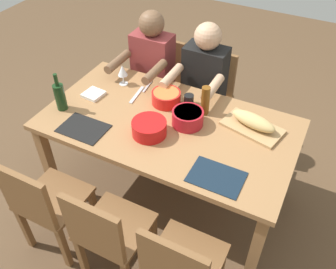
# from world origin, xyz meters

# --- Properties ---
(ground_plane) EXTENTS (8.00, 8.00, 0.00)m
(ground_plane) POSITION_xyz_m (0.00, 0.00, 0.00)
(ground_plane) COLOR brown
(dining_table) EXTENTS (1.76, 0.96, 0.74)m
(dining_table) POSITION_xyz_m (0.00, 0.00, 0.66)
(dining_table) COLOR #9E7044
(dining_table) RESTS_ON ground_plane
(chair_near_center) EXTENTS (0.40, 0.40, 0.85)m
(chair_near_center) POSITION_xyz_m (0.00, -0.80, 0.48)
(chair_near_center) COLOR brown
(chair_near_center) RESTS_ON ground_plane
(chair_near_right) EXTENTS (0.40, 0.40, 0.85)m
(chair_near_right) POSITION_xyz_m (0.48, -0.80, 0.48)
(chair_near_right) COLOR brown
(chair_near_right) RESTS_ON ground_plane
(chair_far_center) EXTENTS (0.40, 0.40, 0.85)m
(chair_far_center) POSITION_xyz_m (0.00, 0.80, 0.48)
(chair_far_center) COLOR brown
(chair_far_center) RESTS_ON ground_plane
(diner_far_center) EXTENTS (0.41, 0.53, 1.20)m
(diner_far_center) POSITION_xyz_m (-0.00, 0.62, 0.70)
(diner_far_center) COLOR #2D2D38
(diner_far_center) RESTS_ON ground_plane
(chair_near_left) EXTENTS (0.40, 0.40, 0.85)m
(chair_near_left) POSITION_xyz_m (-0.48, -0.80, 0.48)
(chair_near_left) COLOR brown
(chair_near_left) RESTS_ON ground_plane
(chair_far_left) EXTENTS (0.40, 0.40, 0.85)m
(chair_far_left) POSITION_xyz_m (-0.48, 0.80, 0.48)
(chair_far_left) COLOR brown
(chair_far_left) RESTS_ON ground_plane
(diner_far_left) EXTENTS (0.41, 0.53, 1.20)m
(diner_far_left) POSITION_xyz_m (-0.48, 0.62, 0.70)
(diner_far_left) COLOR #2D2D38
(diner_far_left) RESTS_ON ground_plane
(serving_bowl_salad) EXTENTS (0.22, 0.22, 0.11)m
(serving_bowl_salad) POSITION_xyz_m (0.13, 0.05, 0.80)
(serving_bowl_salad) COLOR #B21923
(serving_bowl_salad) RESTS_ON dining_table
(serving_bowl_greens) EXTENTS (0.23, 0.23, 0.10)m
(serving_bowl_greens) POSITION_xyz_m (-0.06, -0.16, 0.80)
(serving_bowl_greens) COLOR red
(serving_bowl_greens) RESTS_ON dining_table
(serving_bowl_fruit) EXTENTS (0.21, 0.21, 0.09)m
(serving_bowl_fruit) POSITION_xyz_m (-0.12, 0.20, 0.79)
(serving_bowl_fruit) COLOR red
(serving_bowl_fruit) RESTS_ON dining_table
(cutting_board) EXTENTS (0.44, 0.31, 0.02)m
(cutting_board) POSITION_xyz_m (0.54, 0.21, 0.75)
(cutting_board) COLOR tan
(cutting_board) RESTS_ON dining_table
(bread_loaf) EXTENTS (0.34, 0.18, 0.09)m
(bread_loaf) POSITION_xyz_m (0.54, 0.21, 0.81)
(bread_loaf) COLOR tan
(bread_loaf) RESTS_ON cutting_board
(wine_bottle) EXTENTS (0.08, 0.08, 0.29)m
(wine_bottle) POSITION_xyz_m (-0.76, -0.20, 0.85)
(wine_bottle) COLOR #193819
(wine_bottle) RESTS_ON dining_table
(beer_bottle) EXTENTS (0.06, 0.06, 0.22)m
(beer_bottle) POSITION_xyz_m (0.18, 0.21, 0.85)
(beer_bottle) COLOR brown
(beer_bottle) RESTS_ON dining_table
(wine_glass) EXTENTS (0.08, 0.08, 0.17)m
(wine_glass) POSITION_xyz_m (-0.53, 0.27, 0.86)
(wine_glass) COLOR silver
(wine_glass) RESTS_ON dining_table
(placemat_near_right) EXTENTS (0.32, 0.23, 0.01)m
(placemat_near_right) POSITION_xyz_m (0.48, -0.32, 0.74)
(placemat_near_right) COLOR #142333
(placemat_near_right) RESTS_ON dining_table
(cup_far_center) EXTENTS (0.07, 0.07, 0.08)m
(cup_far_center) POSITION_xyz_m (0.04, 0.26, 0.78)
(cup_far_center) COLOR black
(cup_far_center) RESTS_ON dining_table
(fork_far_center) EXTENTS (0.02, 0.17, 0.01)m
(fork_far_center) POSITION_xyz_m (0.14, 0.32, 0.74)
(fork_far_center) COLOR silver
(fork_far_center) RESTS_ON dining_table
(placemat_near_left) EXTENTS (0.32, 0.23, 0.01)m
(placemat_near_left) POSITION_xyz_m (-0.48, -0.32, 0.74)
(placemat_near_left) COLOR black
(placemat_near_left) RESTS_ON dining_table
(fork_far_left) EXTENTS (0.04, 0.17, 0.01)m
(fork_far_left) POSITION_xyz_m (-0.34, 0.32, 0.74)
(fork_far_left) COLOR silver
(fork_far_left) RESTS_ON dining_table
(carving_knife) EXTENTS (0.05, 0.23, 0.01)m
(carving_knife) POSITION_xyz_m (-0.36, 0.18, 0.74)
(carving_knife) COLOR silver
(carving_knife) RESTS_ON dining_table
(napkin_stack) EXTENTS (0.15, 0.15, 0.02)m
(napkin_stack) POSITION_xyz_m (-0.65, 0.03, 0.75)
(napkin_stack) COLOR white
(napkin_stack) RESTS_ON dining_table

